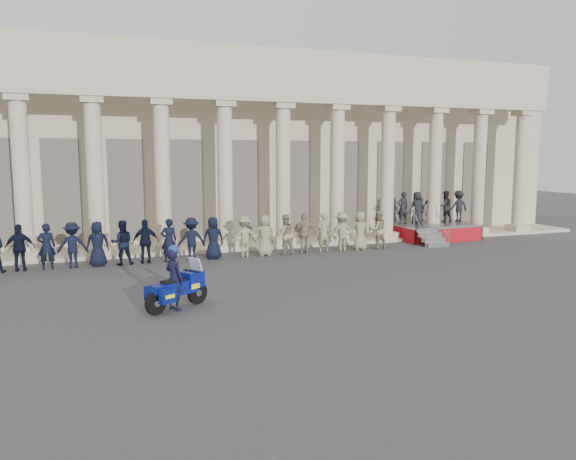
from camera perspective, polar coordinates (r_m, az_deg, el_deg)
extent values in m
plane|color=#3B3B3D|center=(16.35, -4.05, -6.78)|extent=(90.00, 90.00, 0.00)
cube|color=#BFAE8F|center=(30.55, -11.98, 8.27)|extent=(40.00, 10.00, 9.00)
cube|color=#BFAE8F|center=(24.75, -9.67, -1.76)|extent=(40.00, 2.60, 0.15)
cube|color=#BFAE8F|center=(23.80, -9.68, 14.10)|extent=(35.80, 1.00, 1.00)
cube|color=#BFAE8F|center=(23.95, -9.74, 16.71)|extent=(35.80, 1.00, 1.20)
cube|color=#BFAE8F|center=(23.64, -25.02, -2.26)|extent=(0.90, 0.90, 0.30)
cylinder|color=#BFAE8F|center=(23.36, -25.42, 4.89)|extent=(0.64, 0.64, 5.60)
cube|color=#BFAE8F|center=(23.44, -25.84, 12.03)|extent=(0.85, 0.85, 0.24)
cube|color=#BFAE8F|center=(23.54, -18.71, -1.98)|extent=(0.90, 0.90, 0.30)
cylinder|color=#BFAE8F|center=(23.26, -19.02, 5.20)|extent=(0.64, 0.64, 5.60)
cube|color=#BFAE8F|center=(23.34, -19.33, 12.38)|extent=(0.85, 0.85, 0.24)
cube|color=#BFAE8F|center=(23.73, -12.42, -1.68)|extent=(0.90, 0.90, 0.30)
cylinder|color=#BFAE8F|center=(23.45, -12.63, 5.45)|extent=(0.64, 0.64, 5.60)
cube|color=#BFAE8F|center=(23.53, -12.84, 12.57)|extent=(0.85, 0.85, 0.24)
cube|color=#BFAE8F|center=(24.20, -6.31, -1.37)|extent=(0.90, 0.90, 0.30)
cylinder|color=#BFAE8F|center=(23.92, -6.41, 5.62)|extent=(0.64, 0.64, 5.60)
cube|color=#BFAE8F|center=(24.00, -6.52, 12.61)|extent=(0.85, 0.85, 0.24)
cube|color=#BFAE8F|center=(24.93, -0.50, -1.06)|extent=(0.90, 0.90, 0.30)
cylinder|color=#BFAE8F|center=(24.66, -0.50, 5.73)|extent=(0.64, 0.64, 5.60)
cube|color=#BFAE8F|center=(24.74, -0.51, 12.50)|extent=(0.85, 0.85, 0.24)
cube|color=#BFAE8F|center=(25.91, 4.93, -0.76)|extent=(0.90, 0.90, 0.30)
cylinder|color=#BFAE8F|center=(25.65, 5.01, 5.77)|extent=(0.64, 0.64, 5.60)
cube|color=#BFAE8F|center=(25.72, 5.08, 12.29)|extent=(0.85, 0.85, 0.24)
cube|color=#BFAE8F|center=(27.10, 9.93, -0.48)|extent=(0.90, 0.90, 0.30)
cylinder|color=#BFAE8F|center=(26.85, 10.07, 5.77)|extent=(0.64, 0.64, 5.60)
cube|color=#BFAE8F|center=(26.92, 10.22, 11.99)|extent=(0.85, 0.85, 0.24)
cube|color=#BFAE8F|center=(28.47, 14.47, -0.22)|extent=(0.90, 0.90, 0.30)
cylinder|color=#BFAE8F|center=(28.24, 14.67, 5.72)|extent=(0.64, 0.64, 5.60)
cube|color=#BFAE8F|center=(28.30, 14.87, 11.64)|extent=(0.85, 0.85, 0.24)
cube|color=#BFAE8F|center=(30.01, 18.57, 0.02)|extent=(0.90, 0.90, 0.30)
cylinder|color=#BFAE8F|center=(29.79, 18.81, 5.65)|extent=(0.64, 0.64, 5.60)
cube|color=#BFAE8F|center=(29.85, 19.05, 11.25)|extent=(0.85, 0.85, 0.24)
cube|color=#BFAE8F|center=(31.69, 22.25, 0.23)|extent=(0.90, 0.90, 0.30)
cylinder|color=#BFAE8F|center=(31.48, 22.52, 5.56)|extent=(0.64, 0.64, 5.60)
cube|color=#BFAE8F|center=(31.54, 22.80, 10.86)|extent=(0.85, 0.85, 0.24)
cube|color=black|center=(25.32, -21.98, 3.64)|extent=(1.30, 0.12, 4.20)
cube|color=black|center=(25.36, -16.09, 3.90)|extent=(1.30, 0.12, 4.20)
cube|color=black|center=(25.67, -10.29, 4.12)|extent=(1.30, 0.12, 4.20)
cube|color=black|center=(26.23, -4.67, 4.29)|extent=(1.30, 0.12, 4.20)
cube|color=black|center=(27.04, 0.67, 4.41)|extent=(1.30, 0.12, 4.20)
cube|color=black|center=(28.06, 5.66, 4.49)|extent=(1.30, 0.12, 4.20)
cube|color=black|center=(29.27, 10.27, 4.53)|extent=(1.30, 0.12, 4.20)
cube|color=black|center=(30.66, 14.49, 4.55)|extent=(1.30, 0.12, 4.20)
cube|color=black|center=(32.20, 18.32, 4.54)|extent=(1.30, 0.12, 4.20)
imported|color=black|center=(21.81, -25.58, -1.64)|extent=(0.98, 0.41, 1.67)
imported|color=black|center=(21.74, -23.32, -1.55)|extent=(0.61, 0.40, 1.67)
imported|color=black|center=(21.70, -21.05, -1.45)|extent=(1.08, 0.62, 1.67)
imported|color=black|center=(21.70, -18.78, -1.34)|extent=(0.82, 0.53, 1.67)
imported|color=black|center=(21.73, -16.51, -1.24)|extent=(0.81, 0.63, 1.67)
imported|color=black|center=(21.80, -14.25, -1.13)|extent=(0.98, 0.41, 1.67)
imported|color=black|center=(21.90, -12.00, -1.02)|extent=(0.61, 0.40, 1.67)
imported|color=black|center=(22.03, -9.78, -0.92)|extent=(1.08, 0.62, 1.67)
imported|color=black|center=(22.20, -7.60, -0.81)|extent=(0.82, 0.53, 1.67)
imported|color=gray|center=(22.50, -4.46, -0.65)|extent=(1.08, 0.62, 1.67)
imported|color=gray|center=(22.74, -2.36, -0.55)|extent=(0.82, 0.53, 1.67)
imported|color=gray|center=(23.01, -0.32, -0.45)|extent=(0.81, 0.63, 1.67)
imported|color=gray|center=(23.31, 1.68, -0.34)|extent=(0.98, 0.41, 1.67)
imported|color=gray|center=(23.64, 3.62, -0.24)|extent=(0.61, 0.40, 1.67)
imported|color=gray|center=(24.00, 5.50, -0.15)|extent=(1.08, 0.62, 1.67)
imported|color=gray|center=(24.38, 7.33, -0.05)|extent=(0.82, 0.53, 1.67)
imported|color=gray|center=(24.78, 9.10, 0.04)|extent=(0.81, 0.63, 1.67)
cube|color=gray|center=(28.32, 14.51, 0.58)|extent=(3.78, 2.70, 0.10)
cube|color=maroon|center=(27.29, 16.06, -0.54)|extent=(3.78, 0.04, 0.66)
cube|color=maroon|center=(27.36, 11.26, -0.37)|extent=(0.04, 2.70, 0.66)
cube|color=maroon|center=(29.46, 17.49, -0.01)|extent=(0.04, 2.70, 0.66)
cube|color=gray|center=(25.85, 14.93, -1.47)|extent=(1.10, 0.28, 0.19)
cube|color=gray|center=(26.04, 14.59, -0.97)|extent=(1.10, 0.28, 0.19)
cube|color=gray|center=(26.25, 14.26, -0.47)|extent=(1.10, 0.28, 0.19)
cube|color=gray|center=(26.45, 13.93, 0.02)|extent=(1.10, 0.28, 0.19)
cylinder|color=gray|center=(29.33, 13.12, 1.94)|extent=(3.78, 0.04, 0.04)
imported|color=black|center=(27.53, 11.59, 2.20)|extent=(0.57, 0.37, 1.55)
imported|color=black|center=(27.96, 12.98, 2.24)|extent=(0.76, 0.49, 1.55)
imported|color=black|center=(28.40, 14.34, 2.28)|extent=(0.91, 0.38, 1.55)
imported|color=black|center=(28.86, 15.66, 2.32)|extent=(0.75, 0.59, 1.55)
imported|color=black|center=(29.33, 16.93, 2.35)|extent=(1.00, 0.58, 1.55)
cylinder|color=black|center=(15.71, -9.19, -6.30)|extent=(0.60, 0.43, 0.62)
cylinder|color=black|center=(14.84, -13.27, -7.22)|extent=(0.60, 0.43, 0.62)
cube|color=navy|center=(15.23, -11.06, -5.73)|extent=(1.12, 0.89, 0.36)
cube|color=navy|center=(15.49, -9.75, -4.91)|extent=(0.69, 0.68, 0.42)
cube|color=silver|center=(15.54, -9.73, -5.68)|extent=(0.32, 0.35, 0.11)
cube|color=#B2BFCC|center=(15.53, -9.33, -3.67)|extent=(0.39, 0.47, 0.50)
cube|color=black|center=(15.07, -11.63, -5.16)|extent=(0.68, 0.58, 0.09)
cube|color=navy|center=(14.79, -13.17, -5.90)|extent=(0.44, 0.44, 0.21)
cube|color=navy|center=(14.65, -12.14, -6.56)|extent=(0.47, 0.39, 0.37)
cube|color=#E2F10C|center=(14.65, -12.14, -6.56)|extent=(0.36, 0.34, 0.09)
cube|color=navy|center=(15.11, -13.57, -6.17)|extent=(0.47, 0.39, 0.37)
cube|color=#E2F10C|center=(15.11, -13.57, -6.17)|extent=(0.36, 0.34, 0.09)
cylinder|color=silver|center=(15.19, -12.95, -6.98)|extent=(0.53, 0.37, 0.09)
cylinder|color=black|center=(15.44, -9.76, -4.09)|extent=(0.36, 0.58, 0.03)
imported|color=black|center=(15.09, -11.50, -4.91)|extent=(0.65, 0.72, 1.65)
sphere|color=navy|center=(14.94, -11.58, -2.01)|extent=(0.28, 0.28, 0.28)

